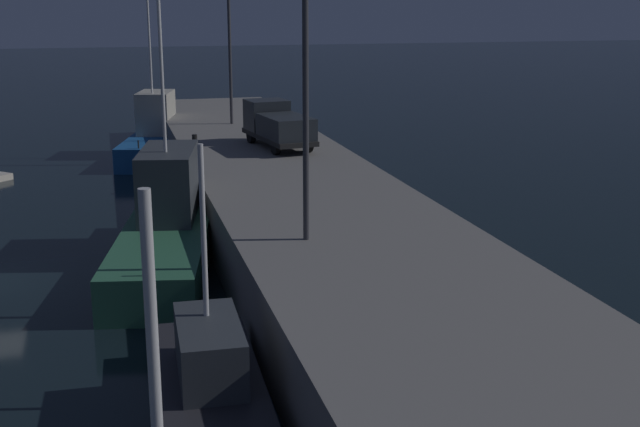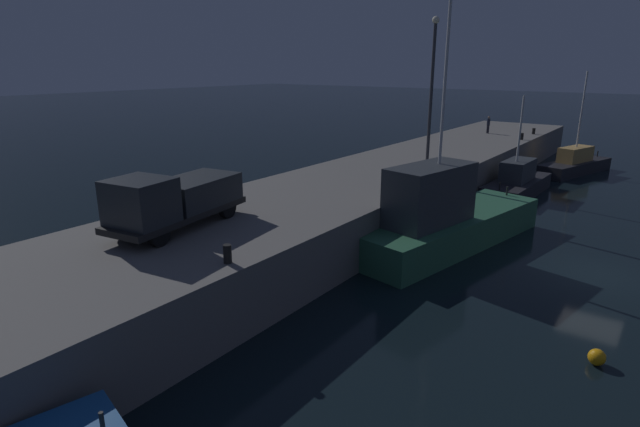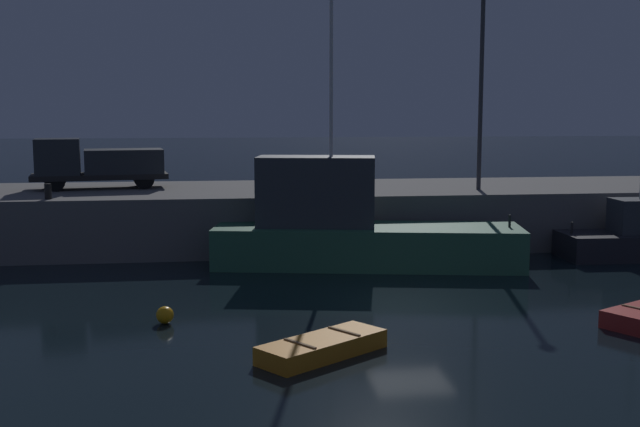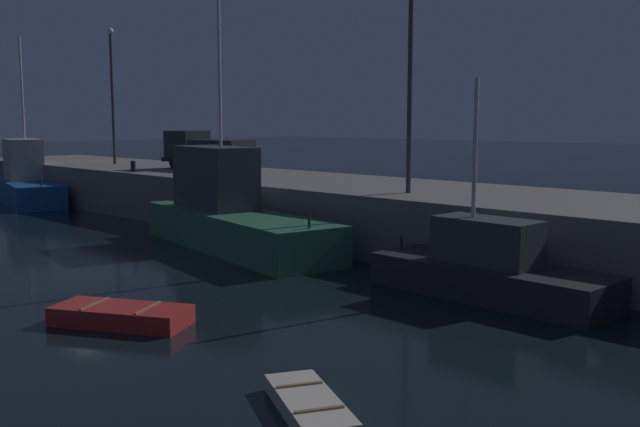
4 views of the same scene
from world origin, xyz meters
name	(u,v)px [view 2 (image 2 of 4)]	position (x,y,z in m)	size (l,w,h in m)	color
ground_plane	(598,275)	(0.00, 0.00, 0.00)	(320.00, 320.00, 0.00)	black
pier_quay	(352,201)	(0.00, 12.86, 1.30)	(69.80, 8.51, 2.60)	slate
fishing_boat_blue	(445,219)	(-0.72, 6.87, 1.48)	(12.62, 5.50, 11.96)	#2D6647
fishing_boat_white	(575,164)	(22.75, 5.12, 0.80)	(8.63, 4.53, 8.35)	#232328
fishing_boat_orange	(517,183)	(12.25, 6.95, 0.87)	(7.98, 2.81, 6.92)	#232328
mooring_buoy_near	(597,357)	(-7.66, -1.05, 0.26)	(0.52, 0.52, 0.52)	orange
lamp_post_east	(432,83)	(5.89, 10.98, 7.79)	(0.44, 0.44, 9.00)	#38383D
utility_truck	(174,199)	(-11.66, 13.67, 3.80)	(6.38, 3.02, 2.34)	black
dockworker	(488,124)	(24.11, 13.15, 3.50)	(0.41, 0.41, 1.59)	black
bollard_west	(522,136)	(21.69, 9.38, 2.89)	(0.28, 0.28, 0.57)	black
bollard_central	(534,131)	(26.09, 9.50, 2.88)	(0.28, 0.28, 0.55)	black
bollard_east	(227,254)	(-12.97, 9.38, 2.92)	(0.28, 0.28, 0.64)	black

